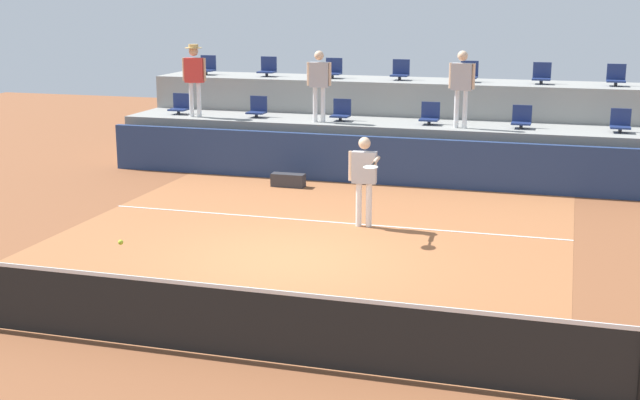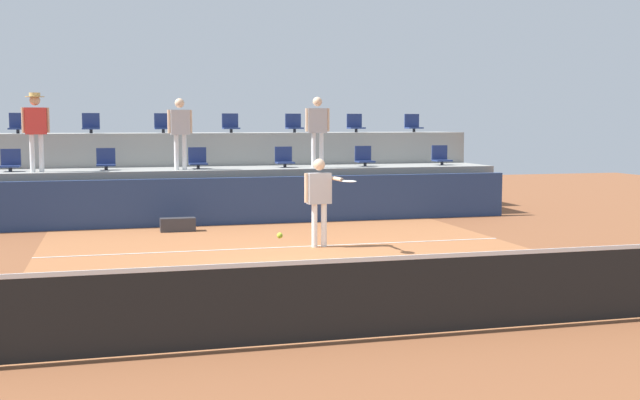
% 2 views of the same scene
% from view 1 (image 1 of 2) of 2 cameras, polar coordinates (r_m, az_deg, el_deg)
% --- Properties ---
extents(ground_plane, '(40.00, 40.00, 0.00)m').
position_cam_1_polar(ground_plane, '(14.18, -2.06, -3.89)').
color(ground_plane, brown).
extents(court_inner_paint, '(9.00, 10.00, 0.01)m').
position_cam_1_polar(court_inner_paint, '(15.09, -0.86, -2.79)').
color(court_inner_paint, '#A36038').
rests_on(court_inner_paint, ground_plane).
extents(court_service_line, '(9.00, 0.06, 0.00)m').
position_cam_1_polar(court_service_line, '(16.38, 0.60, -1.47)').
color(court_service_line, silver).
rests_on(court_service_line, ground_plane).
extents(tennis_net, '(10.48, 0.08, 1.07)m').
position_cam_1_polar(tennis_net, '(10.51, -9.05, -7.49)').
color(tennis_net, black).
rests_on(tennis_net, ground_plane).
extents(sponsor_backboard, '(13.00, 0.16, 1.10)m').
position_cam_1_polar(sponsor_backboard, '(19.66, 3.47, 2.66)').
color(sponsor_backboard, navy).
rests_on(sponsor_backboard, ground_plane).
extents(seating_tier_lower, '(13.00, 1.80, 1.25)m').
position_cam_1_polar(seating_tier_lower, '(20.90, 4.28, 3.50)').
color(seating_tier_lower, gray).
rests_on(seating_tier_lower, ground_plane).
extents(seating_tier_upper, '(13.00, 1.80, 2.10)m').
position_cam_1_polar(seating_tier_upper, '(22.57, 5.27, 5.32)').
color(seating_tier_upper, gray).
rests_on(seating_tier_upper, ground_plane).
extents(stadium_chair_lower_far_left, '(0.44, 0.40, 0.52)m').
position_cam_1_polar(stadium_chair_lower_far_left, '(22.44, -9.30, 6.22)').
color(stadium_chair_lower_far_left, '#2D2D33').
rests_on(stadium_chair_lower_far_left, seating_tier_lower).
extents(stadium_chair_lower_left, '(0.44, 0.40, 0.52)m').
position_cam_1_polar(stadium_chair_lower_left, '(21.61, -4.18, 6.09)').
color(stadium_chair_lower_left, '#2D2D33').
rests_on(stadium_chair_lower_left, seating_tier_lower).
extents(stadium_chair_lower_mid_left, '(0.44, 0.40, 0.52)m').
position_cam_1_polar(stadium_chair_lower_mid_left, '(20.95, 1.42, 5.89)').
color(stadium_chair_lower_mid_left, '#2D2D33').
rests_on(stadium_chair_lower_mid_left, seating_tier_lower).
extents(stadium_chair_lower_mid_right, '(0.44, 0.40, 0.52)m').
position_cam_1_polar(stadium_chair_lower_mid_right, '(20.51, 7.31, 5.61)').
color(stadium_chair_lower_mid_right, '#2D2D33').
rests_on(stadium_chair_lower_mid_right, seating_tier_lower).
extents(stadium_chair_lower_right, '(0.44, 0.40, 0.52)m').
position_cam_1_polar(stadium_chair_lower_right, '(20.28, 13.25, 5.28)').
color(stadium_chair_lower_right, '#2D2D33').
rests_on(stadium_chair_lower_right, seating_tier_lower).
extents(stadium_chair_lower_far_right, '(0.44, 0.40, 0.52)m').
position_cam_1_polar(stadium_chair_lower_far_right, '(20.28, 19.35, 4.88)').
color(stadium_chair_lower_far_right, '#2D2D33').
rests_on(stadium_chair_lower_far_right, seating_tier_lower).
extents(stadium_chair_upper_far_left, '(0.44, 0.40, 0.52)m').
position_cam_1_polar(stadium_chair_upper_far_left, '(23.98, -7.51, 8.78)').
color(stadium_chair_upper_far_left, '#2D2D33').
rests_on(stadium_chair_upper_far_left, seating_tier_upper).
extents(stadium_chair_upper_left, '(0.44, 0.40, 0.52)m').
position_cam_1_polar(stadium_chair_upper_left, '(23.33, -3.50, 8.74)').
color(stadium_chair_upper_left, '#2D2D33').
rests_on(stadium_chair_upper_left, seating_tier_upper).
extents(stadium_chair_upper_mid_left, '(0.44, 0.40, 0.52)m').
position_cam_1_polar(stadium_chair_upper_mid_left, '(22.77, 0.88, 8.65)').
color(stadium_chair_upper_mid_left, '#2D2D33').
rests_on(stadium_chair_upper_mid_left, seating_tier_upper).
extents(stadium_chair_upper_center, '(0.44, 0.40, 0.52)m').
position_cam_1_polar(stadium_chair_upper_center, '(22.36, 5.37, 8.50)').
color(stadium_chair_upper_center, '#2D2D33').
rests_on(stadium_chair_upper_center, seating_tier_upper).
extents(stadium_chair_upper_mid_right, '(0.44, 0.40, 0.52)m').
position_cam_1_polar(stadium_chair_upper_mid_right, '(22.09, 9.87, 8.30)').
color(stadium_chair_upper_mid_right, '#2D2D33').
rests_on(stadium_chair_upper_mid_right, seating_tier_upper).
extents(stadium_chair_upper_right, '(0.44, 0.40, 0.52)m').
position_cam_1_polar(stadium_chair_upper_right, '(21.96, 14.52, 8.05)').
color(stadium_chair_upper_right, '#2D2D33').
rests_on(stadium_chair_upper_right, seating_tier_upper).
extents(stadium_chair_upper_far_right, '(0.44, 0.40, 0.52)m').
position_cam_1_polar(stadium_chair_upper_far_right, '(21.97, 19.08, 7.74)').
color(stadium_chair_upper_far_right, '#2D2D33').
rests_on(stadium_chair_upper_far_right, seating_tier_upper).
extents(tennis_player, '(0.76, 1.18, 1.70)m').
position_cam_1_polar(tennis_player, '(15.84, 2.96, 1.83)').
color(tennis_player, white).
rests_on(tennis_player, ground_plane).
extents(spectator_with_hat, '(0.61, 0.47, 1.80)m').
position_cam_1_polar(spectator_with_hat, '(21.75, -8.36, 8.41)').
color(spectator_with_hat, white).
rests_on(spectator_with_hat, seating_tier_lower).
extents(spectator_leaning_on_rail, '(0.60, 0.25, 1.70)m').
position_cam_1_polar(spectator_leaning_on_rail, '(20.62, -0.06, 8.03)').
color(spectator_leaning_on_rail, white).
rests_on(spectator_leaning_on_rail, seating_tier_lower).
extents(spectator_in_grey, '(0.61, 0.26, 1.76)m').
position_cam_1_polar(spectator_in_grey, '(19.92, 9.40, 7.79)').
color(spectator_in_grey, white).
rests_on(spectator_in_grey, seating_tier_lower).
extents(tennis_ball, '(0.07, 0.07, 0.07)m').
position_cam_1_polar(tennis_ball, '(11.52, -13.11, -2.76)').
color(tennis_ball, '#CCE033').
extents(equipment_bag, '(0.76, 0.28, 0.30)m').
position_cam_1_polar(equipment_bag, '(19.40, -2.13, 1.32)').
color(equipment_bag, '#333338').
rests_on(equipment_bag, ground_plane).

